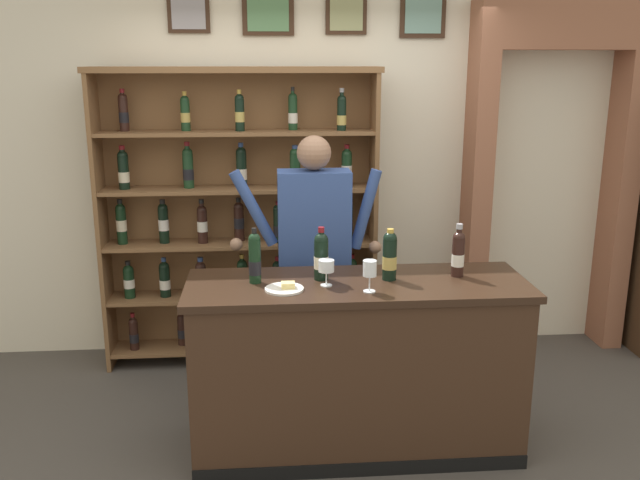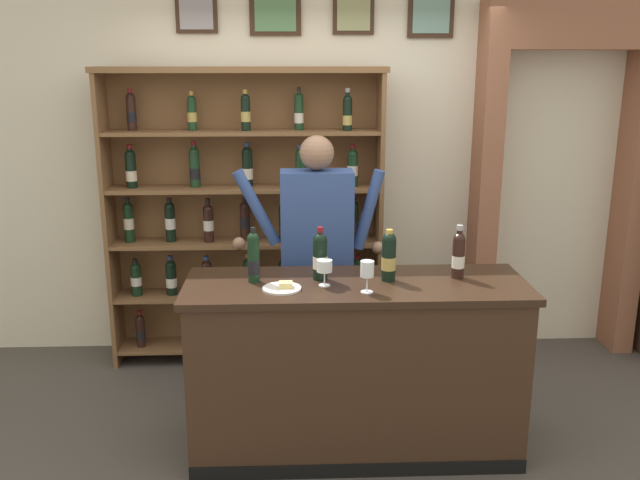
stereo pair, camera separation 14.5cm
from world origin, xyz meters
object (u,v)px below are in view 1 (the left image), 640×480
at_px(wine_shelf, 239,214).
at_px(shopkeeper, 314,238).
at_px(tasting_bottle_brunello, 458,253).
at_px(tasting_bottle_bianco, 255,258).
at_px(tasting_bottle_rosso, 390,255).
at_px(cheese_plate, 285,288).
at_px(wine_glass_right, 370,270).
at_px(wine_glass_spare, 327,267).
at_px(tasting_counter, 356,366).
at_px(tasting_bottle_super_tuscan, 321,256).

relative_size(wine_shelf, shopkeeper, 1.23).
xyz_separation_m(shopkeeper, tasting_bottle_brunello, (0.76, -0.58, 0.05)).
bearing_deg(tasting_bottle_bianco, tasting_bottle_rosso, -0.33).
relative_size(wine_shelf, cheese_plate, 10.39).
relative_size(tasting_bottle_brunello, wine_glass_right, 1.76).
bearing_deg(cheese_plate, wine_glass_spare, 13.67).
xyz_separation_m(wine_shelf, tasting_counter, (0.68, -1.27, -0.61)).
relative_size(tasting_counter, tasting_bottle_super_tuscan, 6.31).
bearing_deg(tasting_bottle_rosso, tasting_counter, -169.35).
height_order(wine_shelf, tasting_bottle_super_tuscan, wine_shelf).
xyz_separation_m(shopkeeper, tasting_bottle_rosso, (0.37, -0.62, 0.06)).
xyz_separation_m(tasting_bottle_bianco, tasting_bottle_rosso, (0.73, -0.00, 0.00)).
bearing_deg(tasting_bottle_bianco, tasting_bottle_super_tuscan, 4.51).
xyz_separation_m(tasting_bottle_super_tuscan, tasting_bottle_brunello, (0.76, 0.00, -0.00)).
bearing_deg(wine_shelf, tasting_bottle_bianco, -84.17).
xyz_separation_m(tasting_counter, cheese_plate, (-0.40, -0.10, 0.51)).
bearing_deg(shopkeeper, tasting_bottle_rosso, -59.05).
distance_m(tasting_bottle_bianco, wine_glass_spare, 0.39).
xyz_separation_m(tasting_counter, wine_glass_spare, (-0.17, -0.05, 0.60)).
bearing_deg(tasting_bottle_brunello, tasting_bottle_bianco, -178.52).
bearing_deg(wine_shelf, tasting_bottle_rosso, -55.29).
bearing_deg(cheese_plate, tasting_bottle_super_tuscan, 39.20).
distance_m(wine_shelf, tasting_bottle_bianco, 1.24).
bearing_deg(tasting_counter, shopkeeper, 106.43).
height_order(wine_shelf, shopkeeper, wine_shelf).
relative_size(shopkeeper, tasting_bottle_bianco, 5.67).
bearing_deg(tasting_bottle_super_tuscan, wine_shelf, 111.96).
distance_m(wine_glass_spare, wine_glass_right, 0.24).
xyz_separation_m(wine_glass_spare, cheese_plate, (-0.22, -0.05, -0.10)).
bearing_deg(tasting_bottle_super_tuscan, tasting_bottle_brunello, 0.04).
bearing_deg(tasting_bottle_brunello, tasting_counter, -173.30).
xyz_separation_m(tasting_counter, tasting_bottle_brunello, (0.57, 0.07, 0.63)).
bearing_deg(wine_glass_spare, tasting_bottle_super_tuscan, 100.39).
distance_m(tasting_counter, tasting_bottle_super_tuscan, 0.66).
distance_m(tasting_counter, tasting_bottle_rosso, 0.66).
bearing_deg(wine_glass_spare, tasting_bottle_brunello, 8.62).
height_order(tasting_bottle_rosso, tasting_bottle_brunello, tasting_bottle_brunello).
distance_m(tasting_bottle_brunello, wine_glass_spare, 0.75).
height_order(tasting_bottle_bianco, tasting_bottle_rosso, tasting_bottle_bianco).
bearing_deg(tasting_bottle_brunello, tasting_bottle_rosso, -175.14).
distance_m(shopkeeper, wine_glass_right, 0.84).
relative_size(wine_shelf, tasting_bottle_rosso, 7.41).
distance_m(tasting_bottle_bianco, tasting_bottle_super_tuscan, 0.36).
distance_m(tasting_bottle_rosso, wine_glass_spare, 0.36).
height_order(wine_shelf, tasting_counter, wine_shelf).
relative_size(tasting_counter, wine_glass_right, 10.99).
height_order(tasting_counter, cheese_plate, cheese_plate).
relative_size(wine_glass_spare, wine_glass_right, 0.84).
height_order(shopkeeper, tasting_bottle_super_tuscan, shopkeeper).
relative_size(tasting_bottle_brunello, wine_glass_spare, 2.09).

